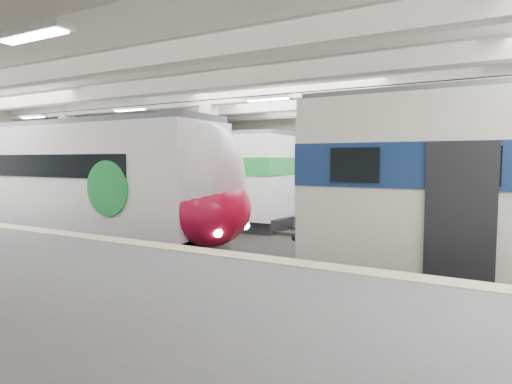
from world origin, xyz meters
The scene contains 3 objects.
station_hall centered at (0.00, -1.74, 3.24)m, with size 36.00×24.00×5.75m.
modern_emu centered at (-5.80, 0.00, 2.12)m, with size 13.29×2.75×4.31m.
far_train centered at (-7.57, 5.50, 2.15)m, with size 12.92×2.84×4.16m.
Camera 1 is at (6.33, -10.30, 2.98)m, focal length 30.00 mm.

